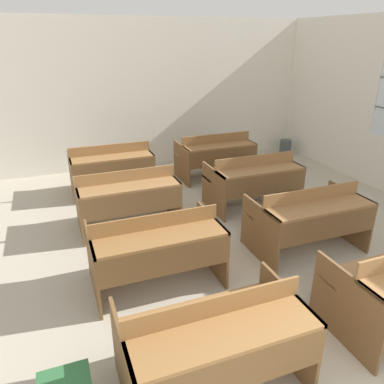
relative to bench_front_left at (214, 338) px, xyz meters
name	(u,v)px	position (x,y,z in m)	size (l,w,h in m)	color
wall_back	(153,94)	(1.10, 5.43, 0.95)	(6.46, 0.06, 2.80)	white
bench_front_left	(214,338)	(0.00, 0.00, 0.00)	(1.32, 0.82, 0.82)	brown
bench_second_left	(156,246)	(-0.04, 1.37, 0.00)	(1.32, 0.82, 0.82)	brown
bench_second_right	(309,216)	(1.86, 1.38, 0.00)	(1.32, 0.82, 0.82)	brown
bench_third_left	(127,196)	(-0.04, 2.78, 0.00)	(1.32, 0.82, 0.82)	brown
bench_third_right	(254,178)	(1.89, 2.75, 0.00)	(1.32, 0.82, 0.82)	brown
bench_back_left	(111,166)	(-0.02, 4.13, 0.00)	(1.32, 0.82, 0.82)	brown
bench_back_right	(216,154)	(1.89, 4.15, 0.00)	(1.32, 0.82, 0.82)	brown
wastepaper_bin	(285,147)	(3.98, 4.96, -0.30)	(0.26, 0.26, 0.32)	#474C51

